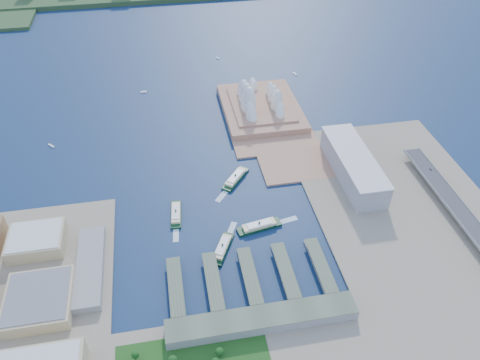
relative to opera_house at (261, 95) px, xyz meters
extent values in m
plane|color=#0F2248|center=(-105.00, -280.00, -32.00)|extent=(3000.00, 3000.00, 0.00)
cube|color=gray|center=(-355.00, -385.00, -30.50)|extent=(220.00, 390.00, 3.00)
cube|color=gray|center=(135.00, -330.00, -30.50)|extent=(240.00, 500.00, 3.00)
cube|color=#AA7A5D|center=(2.50, -20.00, -30.50)|extent=(135.00, 220.00, 3.00)
cube|color=#96969B|center=(90.00, -200.00, -11.50)|extent=(45.00, 155.00, 35.00)
cube|color=gray|center=(-90.00, -415.00, -23.00)|extent=(200.00, 28.00, 12.00)
imported|color=slate|center=(199.00, -221.36, -16.47)|extent=(1.91, 4.70, 1.36)
camera|label=1|loc=(-163.02, -685.24, 397.85)|focal=35.00mm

